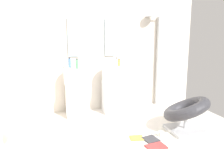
# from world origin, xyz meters

# --- Properties ---
(ground_plane) EXTENTS (4.80, 3.60, 0.04)m
(ground_plane) POSITION_xyz_m (0.00, 0.00, -0.02)
(ground_plane) COLOR silver
(rear_partition) EXTENTS (4.80, 0.10, 2.60)m
(rear_partition) POSITION_xyz_m (0.00, 1.65, 1.30)
(rear_partition) COLOR beige
(rear_partition) RESTS_ON ground_plane
(pedestal_sink_left) EXTENTS (0.46, 0.46, 1.08)m
(pedestal_sink_left) POSITION_xyz_m (-0.39, 1.31, 0.52)
(pedestal_sink_left) COLOR white
(pedestal_sink_left) RESTS_ON ground_plane
(pedestal_sink_right) EXTENTS (0.46, 0.46, 1.08)m
(pedestal_sink_right) POSITION_xyz_m (0.39, 1.31, 0.52)
(pedestal_sink_right) COLOR white
(pedestal_sink_right) RESTS_ON ground_plane
(vanity_mirror_left) EXTENTS (0.22, 0.03, 0.78)m
(vanity_mirror_left) POSITION_xyz_m (-0.39, 1.58, 1.57)
(vanity_mirror_left) COLOR #8C9EA8
(vanity_mirror_right) EXTENTS (0.22, 0.03, 0.78)m
(vanity_mirror_right) POSITION_xyz_m (0.39, 1.58, 1.57)
(vanity_mirror_right) COLOR #8C9EA8
(shower_column) EXTENTS (0.49, 0.24, 2.05)m
(shower_column) POSITION_xyz_m (1.57, 1.53, 1.08)
(shower_column) COLOR #B7BABF
(shower_column) RESTS_ON ground_plane
(lounge_chair) EXTENTS (1.10, 1.10, 0.65)m
(lounge_chair) POSITION_xyz_m (1.29, 0.07, 0.35)
(lounge_chair) COLOR #B7BABF
(lounge_chair) RESTS_ON ground_plane
(towel_rack) EXTENTS (0.37, 0.22, 0.95)m
(towel_rack) POSITION_xyz_m (-1.36, 0.13, 0.63)
(towel_rack) COLOR #B7BABF
(towel_rack) RESTS_ON ground_plane
(area_rug) EXTENTS (1.24, 0.80, 0.01)m
(area_rug) POSITION_xyz_m (0.62, -0.13, 0.01)
(area_rug) COLOR white
(area_rug) RESTS_ON ground_plane
(magazine_charcoal) EXTENTS (0.25, 0.25, 0.02)m
(magazine_charcoal) POSITION_xyz_m (0.59, -0.06, 0.02)
(magazine_charcoal) COLOR #38383D
(magazine_charcoal) RESTS_ON area_rug
(magazine_red) EXTENTS (0.30, 0.22, 0.02)m
(magazine_red) POSITION_xyz_m (0.57, -0.29, 0.02)
(magazine_red) COLOR #B73838
(magazine_red) RESTS_ON area_rug
(magazine_ochre) EXTENTS (0.23, 0.19, 0.02)m
(magazine_ochre) POSITION_xyz_m (0.40, 0.03, 0.02)
(magazine_ochre) COLOR gold
(magazine_ochre) RESTS_ON area_rug
(coffee_mug) EXTENTS (0.09, 0.09, 0.09)m
(coffee_mug) POSITION_xyz_m (0.80, -0.02, 0.05)
(coffee_mug) COLOR white
(coffee_mug) RESTS_ON area_rug
(soap_bottle_green) EXTENTS (0.06, 0.06, 0.19)m
(soap_bottle_green) POSITION_xyz_m (-0.36, 1.18, 1.07)
(soap_bottle_green) COLOR #59996B
(soap_bottle_green) RESTS_ON pedestal_sink_left
(soap_bottle_white) EXTENTS (0.05, 0.05, 0.20)m
(soap_bottle_white) POSITION_xyz_m (0.42, 1.15, 1.07)
(soap_bottle_white) COLOR white
(soap_bottle_white) RESTS_ON pedestal_sink_right
(soap_bottle_blue) EXTENTS (0.05, 0.05, 0.20)m
(soap_bottle_blue) POSITION_xyz_m (-0.49, 1.39, 1.07)
(soap_bottle_blue) COLOR #4C72B7
(soap_bottle_blue) RESTS_ON pedestal_sink_left
(soap_bottle_amber) EXTENTS (0.04, 0.04, 0.16)m
(soap_bottle_amber) POSITION_xyz_m (0.53, 1.35, 1.05)
(soap_bottle_amber) COLOR #C68C38
(soap_bottle_amber) RESTS_ON pedestal_sink_right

